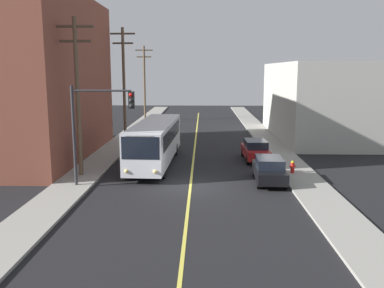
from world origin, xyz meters
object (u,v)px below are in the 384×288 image
at_px(utility_pole_mid, 124,79).
at_px(city_bus, 155,141).
at_px(utility_pole_far, 144,80).
at_px(parked_car_red, 256,150).
at_px(traffic_signal_left_corner, 99,117).
at_px(fire_hydrant, 292,167).
at_px(parked_car_black, 269,170).
at_px(utility_pole_near, 78,90).

bearing_deg(utility_pole_mid, city_bus, -68.02).
distance_m(utility_pole_mid, utility_pole_far, 17.25).
bearing_deg(parked_car_red, traffic_signal_left_corner, -141.96).
relative_size(utility_pole_far, fire_hydrant, 12.15).
relative_size(parked_car_black, fire_hydrant, 5.31).
xyz_separation_m(parked_car_black, fire_hydrant, (1.88, 2.00, -0.26)).
bearing_deg(utility_pole_far, city_bus, -80.56).
bearing_deg(city_bus, parked_car_black, -32.86).
xyz_separation_m(city_bus, parked_car_red, (7.73, 1.64, -0.98)).
height_order(parked_car_red, fire_hydrant, parked_car_red).
height_order(city_bus, parked_car_red, city_bus).
bearing_deg(utility_pole_near, utility_pole_mid, 88.79).
relative_size(parked_car_red, traffic_signal_left_corner, 0.74).
bearing_deg(parked_car_red, fire_hydrant, -67.43).
bearing_deg(parked_car_black, utility_pole_far, 110.73).
xyz_separation_m(city_bus, utility_pole_mid, (-4.23, 10.48, 4.33)).
xyz_separation_m(utility_pole_mid, traffic_signal_left_corner, (1.64, -16.92, -1.85)).
bearing_deg(parked_car_red, utility_pole_far, 115.32).
distance_m(utility_pole_near, fire_hydrant, 15.15).
height_order(utility_pole_mid, utility_pole_far, utility_pole_mid).
height_order(utility_pole_mid, traffic_signal_left_corner, utility_pole_mid).
distance_m(city_bus, utility_pole_near, 7.18).
distance_m(city_bus, traffic_signal_left_corner, 7.37).
bearing_deg(city_bus, utility_pole_far, 99.44).
bearing_deg(utility_pole_far, fire_hydrant, -65.09).
height_order(utility_pole_near, fire_hydrant, utility_pole_near).
bearing_deg(utility_pole_mid, fire_hydrant, -44.19).
height_order(parked_car_black, utility_pole_far, utility_pole_far).
distance_m(utility_pole_mid, fire_hydrant, 20.17).
height_order(parked_car_red, utility_pole_mid, utility_pole_mid).
bearing_deg(parked_car_red, utility_pole_near, -155.58).
distance_m(utility_pole_far, fire_hydrant, 34.30).
bearing_deg(utility_pole_near, utility_pole_far, 90.13).
bearing_deg(utility_pole_mid, parked_car_red, -36.48).
height_order(city_bus, utility_pole_near, utility_pole_near).
height_order(city_bus, utility_pole_mid, utility_pole_mid).
distance_m(parked_car_black, utility_pole_near, 13.31).
bearing_deg(parked_car_black, traffic_signal_left_corner, -172.28).
height_order(parked_car_red, traffic_signal_left_corner, traffic_signal_left_corner).
xyz_separation_m(parked_car_black, utility_pole_far, (-12.40, 32.76, 4.91)).
bearing_deg(utility_pole_near, traffic_signal_left_corner, -52.17).
distance_m(city_bus, parked_car_red, 7.96).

